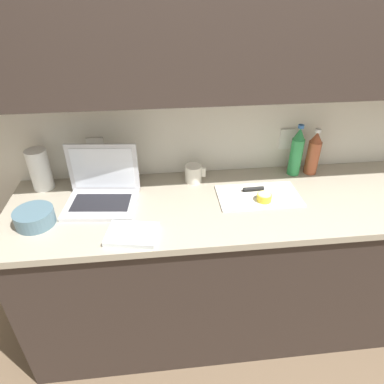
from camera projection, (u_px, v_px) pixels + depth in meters
name	position (u px, v px, depth m)	size (l,w,h in m)	color
ground_plane	(241.00, 317.00, 2.25)	(12.00, 12.00, 0.00)	brown
wall_back	(254.00, 60.00, 1.62)	(5.20, 0.38, 2.60)	silver
counter_unit	(250.00, 264.00, 2.00)	(2.50, 0.66, 0.93)	#332823
laptop	(102.00, 189.00, 1.71)	(0.37, 0.30, 0.28)	silver
cutting_board	(258.00, 196.00, 1.77)	(0.42, 0.24, 0.01)	silver
knife	(260.00, 189.00, 1.80)	(0.27, 0.04, 0.02)	silver
lemon_half_cut	(264.00, 197.00, 1.72)	(0.07, 0.07, 0.04)	yellow
bottle_green_soda	(313.00, 153.00, 1.92)	(0.07, 0.07, 0.27)	#A34C2D
bottle_oil_tall	(296.00, 152.00, 1.90)	(0.07, 0.07, 0.30)	#2D934C
measuring_cup	(194.00, 174.00, 1.88)	(0.11, 0.09, 0.09)	silver
bowl_white	(35.00, 217.00, 1.56)	(0.18, 0.18, 0.07)	slate
paper_towel_roll	(40.00, 170.00, 1.79)	(0.11, 0.11, 0.22)	white
dish_towel	(132.00, 234.00, 1.50)	(0.22, 0.16, 0.02)	white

